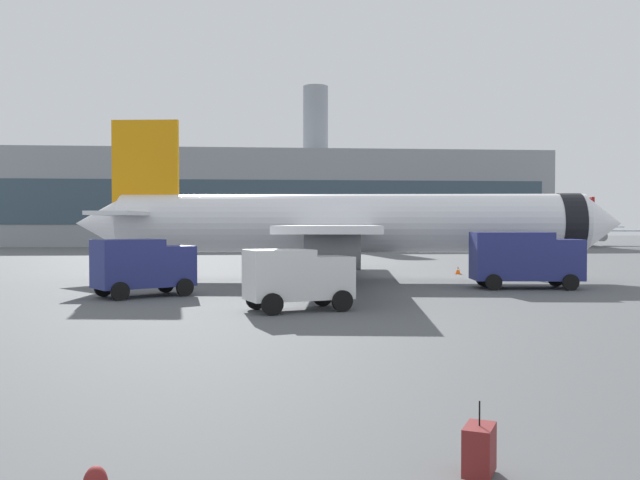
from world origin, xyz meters
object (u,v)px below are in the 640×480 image
Objects in this scene: airplane_taxiing at (575,229)px; cargo_van at (297,276)px; service_truck at (143,265)px; fuel_truck at (524,257)px; rolling_suitcase at (479,450)px; airplane_at_gate at (346,224)px; safety_cone_near at (155,272)px; safety_cone_mid at (458,270)px.

airplane_taxiing is 5.48× the size of cargo_van.
fuel_truck is at bearing 7.15° from service_truck.
fuel_truck is 30.36m from rolling_suitcase.
airplane_at_gate is 16.23m from cargo_van.
safety_cone_mid is (21.39, 2.09, -0.11)m from safety_cone_near.
fuel_truck is at bearing -117.14° from airplane_taxiing.
fuel_truck reaches higher than cargo_van.
fuel_truck is (-37.85, -73.83, -0.93)m from airplane_taxiing.
rolling_suitcase is (1.66, -19.14, -1.06)m from cargo_van.
service_truck reaches higher than cargo_van.
rolling_suitcase reaches higher than safety_cone_mid.
service_truck reaches higher than safety_cone_mid.
airplane_at_gate reaches higher than cargo_van.
fuel_truck is at bearing 33.51° from cargo_van.
cargo_van is (7.46, -6.23, -0.16)m from service_truck.
safety_cone_near is at bearing 115.81° from cargo_van.
airplane_taxiing is 44.47× the size of safety_cone_mid.
airplane_taxiing is 97.26m from cargo_van.
rolling_suitcase is at bearing -74.45° from safety_cone_near.
airplane_taxiing is 4.23× the size of fuel_truck.
airplane_at_gate reaches higher than airplane_taxiing.
service_truck is 1.09× the size of cargo_van.
rolling_suitcase is at bearing -115.95° from airplane_taxiing.
cargo_van is (-51.21, -82.68, -1.26)m from airplane_taxiing.
fuel_truck is at bearing 67.31° from rolling_suitcase.
safety_cone_near is (-59.85, -64.82, -2.30)m from airplane_taxiing.
airplane_at_gate is 43.47× the size of safety_cone_near.
rolling_suitcase is at bearing -70.22° from service_truck.
airplane_at_gate is 1.36× the size of airplane_taxiing.
fuel_truck reaches higher than safety_cone_near.
airplane_taxiing is at bearing 58.22° from cargo_van.
safety_cone_mid is at bearing 93.11° from fuel_truck.
safety_cone_mid is at bearing 57.41° from cargo_van.
airplane_taxiing reaches higher than safety_cone_mid.
safety_cone_near is (-12.66, 2.29, -3.25)m from airplane_at_gate.
service_truck is at bearing -172.85° from fuel_truck.
cargo_van is at bearing -104.49° from airplane_at_gate.
service_truck is 26.99m from rolling_suitcase.
airplane_at_gate reaches higher than safety_cone_mid.
airplane_at_gate is at bearing -153.37° from safety_cone_mid.
safety_cone_near is (-8.64, 17.86, -1.04)m from cargo_van.
airplane_taxiing is (47.19, 67.11, -0.95)m from airplane_at_gate.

